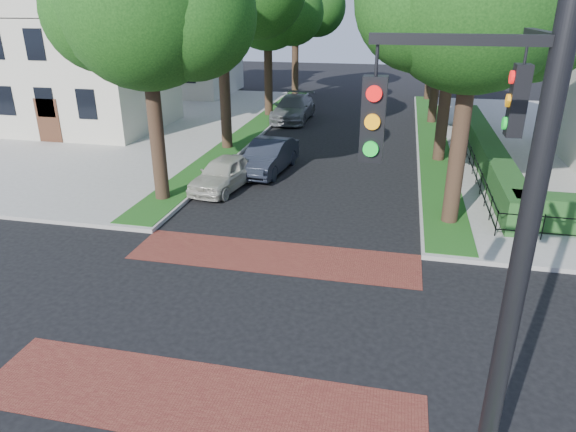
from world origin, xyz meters
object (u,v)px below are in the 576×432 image
Objects in this scene: parked_car_front at (224,173)px; parked_car_middle at (268,156)px; parked_car_rear at (293,108)px; traffic_signal at (504,230)px.

parked_car_middle is (1.25, 2.74, 0.06)m from parked_car_front.
parked_car_rear is at bearing 102.39° from parked_car_middle.
parked_car_front is 0.88× the size of parked_car_middle.
parked_car_front is at bearing -108.34° from parked_car_middle.
parked_car_rear is at bearing 99.07° from parked_car_front.
parked_car_middle is at bearing -83.64° from parked_car_rear.
traffic_signal is 1.98× the size of parked_car_front.
parked_car_rear is (-1.25, 11.55, 0.06)m from parked_car_middle.
parked_car_rear is (-8.49, 27.66, -3.89)m from traffic_signal.
traffic_signal is at bearing -48.52° from parked_car_front.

